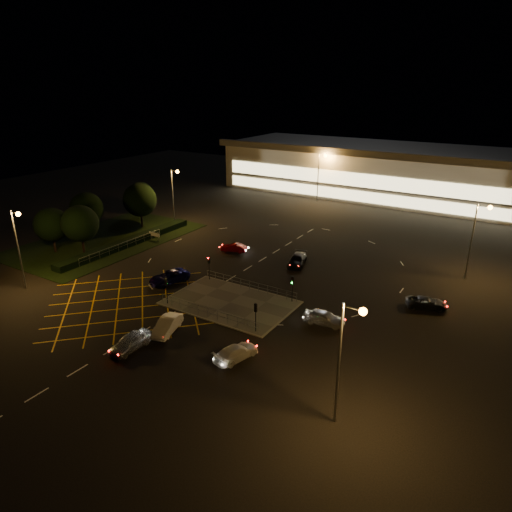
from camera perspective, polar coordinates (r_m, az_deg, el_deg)
The scene contains 27 objects.
ground at distance 55.77m, azimuth -3.78°, elevation -4.63°, with size 180.00×180.00×0.00m, color black.
pedestrian_island at distance 53.24m, azimuth -3.27°, elevation -5.85°, with size 14.00×9.00×0.12m, color #4C4944.
grass_verge at distance 77.93m, azimuth -18.17°, elevation 1.95°, with size 18.00×30.00×0.08m, color black.
hedge at distance 74.17m, azimuth -15.68°, elevation 1.65°, with size 2.00×26.00×1.00m, color black.
supermarket at distance 108.46m, azimuth 15.78°, elevation 10.25°, with size 72.00×26.50×10.50m.
streetlight_sw at distance 61.21m, azimuth -27.57°, elevation 1.92°, with size 1.78×0.56×10.03m.
streetlight_se at distance 33.20m, azimuth 11.17°, elevation -11.27°, with size 1.78×0.56×10.03m.
streetlight_nw at distance 81.09m, azimuth -10.18°, elevation 8.19°, with size 1.78×0.56×10.03m.
streetlight_ne at distance 63.38m, azimuth 25.90°, elevation 2.80°, with size 1.78×0.56×10.03m.
streetlight_far_left at distance 98.52m, azimuth 8.04°, elevation 10.55°, with size 1.78×0.56×10.03m.
signal_sw at distance 52.94m, azimuth -11.16°, elevation -3.64°, with size 0.28×0.30×3.15m.
signal_se at distance 46.27m, azimuth -0.04°, elevation -6.98°, with size 0.28×0.30×3.15m.
signal_nw at distance 58.49m, azimuth -5.90°, elevation -0.91°, with size 0.28×0.30×3.15m.
signal_ne at distance 52.53m, azimuth 4.58°, elevation -3.49°, with size 0.28×0.30×3.15m.
tree_a at distance 73.74m, azimuth -24.23°, elevation 3.58°, with size 5.04×5.04×6.86m.
tree_b at distance 79.69m, azimuth -20.43°, elevation 5.55°, with size 5.40×5.40×7.35m.
tree_c at distance 81.69m, azimuth -14.32°, elevation 6.80°, with size 5.76×5.76×7.84m.
tree_d at distance 90.16m, azimuth -14.24°, elevation 7.50°, with size 4.68×4.68×6.37m.
tree_e at distance 71.58m, azimuth -21.13°, elevation 3.80°, with size 5.40×5.40×7.35m.
car_near_silver at distance 45.96m, azimuth -15.43°, elevation -10.30°, with size 1.85×4.59×1.57m, color silver.
car_queue_white at distance 48.01m, azimuth -11.05°, elevation -8.49°, with size 1.60×4.60×1.52m, color white.
car_left_blue at distance 59.30m, azimuth -10.79°, elevation -2.58°, with size 2.45×5.32×1.48m, color #0C0B45.
car_far_dkgrey at distance 63.95m, azimuth 5.18°, elevation -0.50°, with size 2.06×5.06×1.47m, color black.
car_right_silver at distance 49.09m, azimuth 8.51°, elevation -7.61°, with size 1.80×4.48×1.53m, color silver.
car_circ_red at distance 68.82m, azimuth -2.79°, elevation 1.05°, with size 1.33×3.82×1.26m, color maroon.
car_east_grey at distance 55.35m, azimuth 20.53°, elevation -5.50°, with size 2.11×4.58×1.27m, color black.
car_approach_white at distance 43.08m, azimuth -2.54°, elevation -11.93°, with size 1.88×4.62×1.34m, color #BEBEBE.
Camera 1 is at (29.59, -40.69, 24.06)m, focal length 32.00 mm.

